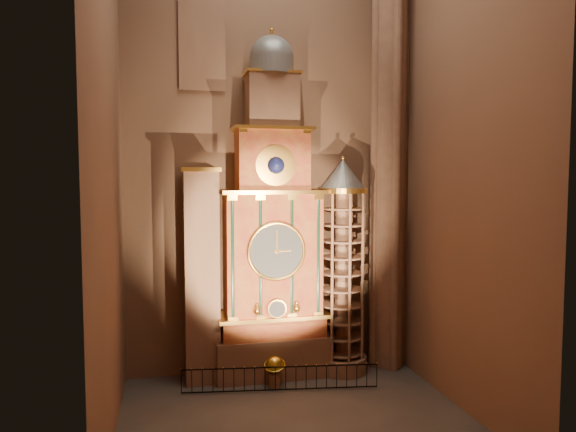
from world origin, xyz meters
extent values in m
plane|color=#383330|center=(0.00, 0.00, 0.00)|extent=(14.00, 14.00, 0.00)
plane|color=#835F46|center=(0.00, 6.00, 11.00)|extent=(22.00, 0.00, 22.00)
plane|color=#835F46|center=(-7.00, 0.00, 11.00)|extent=(0.00, 22.00, 22.00)
plane|color=#835F46|center=(7.00, 0.00, 11.00)|extent=(0.00, 22.00, 22.00)
cube|color=#8C634C|center=(0.00, 5.00, 1.00)|extent=(5.60, 2.20, 2.00)
cube|color=maroon|center=(0.00, 5.00, 2.50)|extent=(5.00, 2.00, 1.00)
cube|color=gold|center=(0.00, 4.95, 3.05)|extent=(5.40, 2.30, 0.18)
cube|color=maroon|center=(0.00, 5.00, 6.00)|extent=(4.60, 2.00, 6.00)
cylinder|color=black|center=(-2.05, 4.14, 6.00)|extent=(0.32, 0.32, 5.60)
cylinder|color=black|center=(-0.75, 4.14, 6.00)|extent=(0.32, 0.32, 5.60)
cylinder|color=black|center=(0.75, 4.14, 6.00)|extent=(0.32, 0.32, 5.60)
cylinder|color=black|center=(2.05, 4.14, 6.00)|extent=(0.32, 0.32, 5.60)
cube|color=gold|center=(0.00, 4.95, 9.05)|extent=(5.00, 2.25, 0.18)
cylinder|color=#2D3033|center=(0.00, 3.99, 6.30)|extent=(2.60, 0.12, 2.60)
torus|color=gold|center=(0.00, 3.94, 6.30)|extent=(2.80, 0.16, 2.80)
cylinder|color=gold|center=(0.00, 3.84, 3.60)|extent=(0.90, 0.10, 0.90)
sphere|color=gold|center=(-0.95, 3.89, 3.55)|extent=(0.36, 0.36, 0.36)
sphere|color=gold|center=(0.95, 3.89, 3.55)|extent=(0.36, 0.36, 0.36)
cube|color=maroon|center=(0.00, 5.00, 10.50)|extent=(3.40, 1.80, 3.00)
sphere|color=#0E1446|center=(0.00, 4.09, 10.30)|extent=(0.80, 0.80, 0.80)
cube|color=gold|center=(0.00, 4.95, 12.05)|extent=(3.80, 2.00, 0.15)
cube|color=#8C634C|center=(0.00, 5.00, 13.30)|extent=(2.40, 1.60, 2.60)
sphere|color=slate|center=(0.00, 5.00, 15.40)|extent=(2.10, 2.10, 2.10)
cylinder|color=gold|center=(0.00, 5.00, 16.30)|extent=(0.14, 0.14, 0.80)
cube|color=#8C634C|center=(-3.40, 5.00, 5.00)|extent=(1.60, 1.40, 10.00)
cube|color=gold|center=(-3.40, 4.58, 3.00)|extent=(1.35, 0.10, 2.10)
cube|color=#451E12|center=(-3.40, 4.52, 3.00)|extent=(1.05, 0.04, 1.75)
cube|color=gold|center=(-3.40, 4.58, 5.60)|extent=(1.35, 0.10, 2.10)
cube|color=#451E12|center=(-3.40, 4.52, 5.60)|extent=(1.05, 0.04, 1.75)
cube|color=gold|center=(-3.40, 4.58, 8.20)|extent=(1.35, 0.10, 2.10)
cube|color=#451E12|center=(-3.40, 4.52, 8.20)|extent=(1.05, 0.04, 1.75)
cube|color=gold|center=(-3.40, 5.00, 10.10)|extent=(1.80, 1.60, 0.20)
cylinder|color=#8C634C|center=(3.50, 4.70, 0.40)|extent=(2.50, 2.50, 0.80)
cylinder|color=#8C634C|center=(3.50, 4.70, 4.90)|extent=(0.70, 0.70, 8.20)
cylinder|color=gold|center=(3.50, 4.70, 9.10)|extent=(2.40, 2.40, 0.25)
cone|color=slate|center=(3.50, 4.70, 9.90)|extent=(2.30, 2.30, 1.50)
sphere|color=gold|center=(3.50, 4.70, 10.70)|extent=(0.20, 0.20, 0.20)
cylinder|color=#8C634C|center=(6.10, 5.00, 11.00)|extent=(1.60, 1.60, 22.00)
cylinder|color=#8C634C|center=(6.90, 5.00, 11.00)|extent=(0.44, 0.44, 22.00)
cylinder|color=#8C634C|center=(5.30, 5.00, 11.00)|extent=(0.44, 0.44, 22.00)
cylinder|color=#8C634C|center=(6.10, 5.80, 11.00)|extent=(0.44, 0.44, 22.00)
cylinder|color=#8C634C|center=(6.10, 4.20, 11.00)|extent=(0.44, 0.44, 22.00)
cube|color=navy|center=(-3.20, 5.94, 16.50)|extent=(2.00, 0.10, 5.00)
cube|color=#8C634C|center=(-3.20, 5.88, 16.50)|extent=(2.20, 0.06, 5.20)
cylinder|color=#8C634C|center=(-0.19, 3.55, 0.32)|extent=(0.54, 0.54, 0.63)
sphere|color=gold|center=(-0.19, 3.55, 1.04)|extent=(0.82, 0.82, 0.82)
torus|color=gold|center=(-0.19, 3.55, 1.04)|extent=(1.30, 1.27, 0.44)
cube|color=black|center=(-0.05, 2.91, 1.15)|extent=(8.83, 1.36, 0.05)
cube|color=black|center=(-0.05, 2.91, 0.10)|extent=(8.83, 1.36, 0.05)
camera|label=1|loc=(-4.94, -19.28, 9.61)|focal=32.00mm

